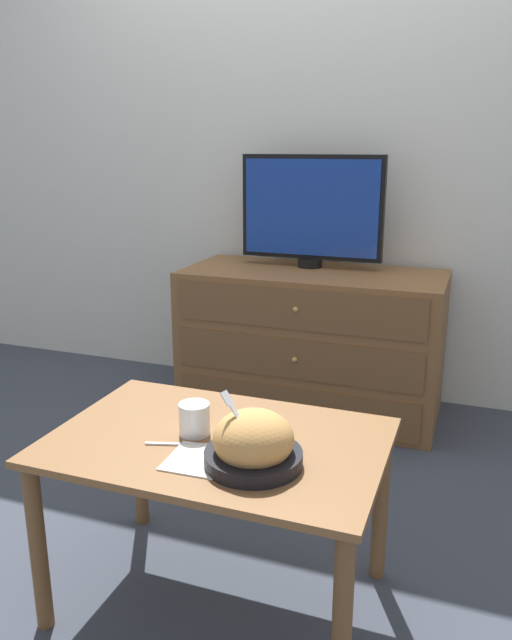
% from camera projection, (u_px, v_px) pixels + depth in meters
% --- Properties ---
extents(ground_plane, '(12.00, 12.00, 0.00)m').
position_uv_depth(ground_plane, '(300.00, 383.00, 3.34)').
color(ground_plane, '#383D47').
extents(wall_back, '(12.00, 0.05, 2.60)m').
position_uv_depth(wall_back, '(307.00, 130.00, 3.01)').
color(wall_back, silver).
rests_on(wall_back, ground_plane).
extents(dresser, '(1.19, 0.55, 0.67)m').
position_uv_depth(dresser, '(311.00, 342.00, 2.94)').
color(dresser, brown).
rests_on(dresser, ground_plane).
extents(tv, '(0.67, 0.11, 0.52)m').
position_uv_depth(tv, '(311.00, 209.00, 2.88)').
color(tv, black).
rests_on(tv, dresser).
extents(coffee_table, '(0.87, 0.58, 0.49)m').
position_uv_depth(coffee_table, '(218.00, 465.00, 1.64)').
color(coffee_table, brown).
rests_on(coffee_table, ground_plane).
extents(takeout_bowl, '(0.24, 0.24, 0.18)m').
position_uv_depth(takeout_bowl, '(253.00, 444.00, 1.48)').
color(takeout_bowl, black).
rests_on(takeout_bowl, coffee_table).
extents(drink_cup, '(0.08, 0.08, 0.09)m').
position_uv_depth(drink_cup, '(194.00, 421.00, 1.64)').
color(drink_cup, beige).
rests_on(drink_cup, coffee_table).
extents(napkin, '(0.16, 0.16, 0.00)m').
position_uv_depth(napkin, '(199.00, 460.00, 1.51)').
color(napkin, silver).
rests_on(napkin, coffee_table).
extents(knife, '(0.16, 0.06, 0.01)m').
position_uv_depth(knife, '(177.00, 444.00, 1.59)').
color(knife, silver).
rests_on(knife, coffee_table).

